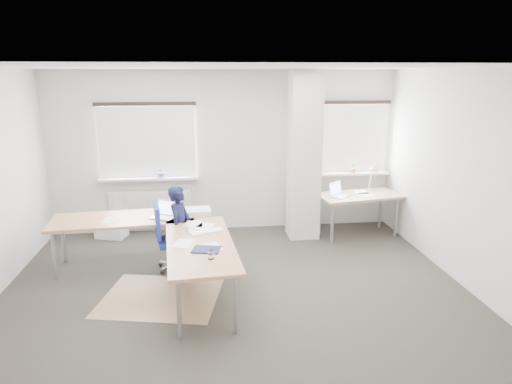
{
  "coord_description": "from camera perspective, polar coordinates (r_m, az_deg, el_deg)",
  "views": [
    {
      "loc": [
        -0.38,
        -5.4,
        2.74
      ],
      "look_at": [
        0.37,
        0.9,
        1.08
      ],
      "focal_mm": 32.0,
      "sensor_mm": 36.0,
      "label": 1
    }
  ],
  "objects": [
    {
      "name": "desk_side",
      "position": [
        7.97,
        12.7,
        -0.61
      ],
      "size": [
        1.5,
        0.93,
        1.22
      ],
      "rotation": [
        0.0,
        0.0,
        0.17
      ],
      "color": "#976741",
      "rests_on": "ground"
    },
    {
      "name": "white_crate",
      "position": [
        8.23,
        -17.59,
        -4.42
      ],
      "size": [
        0.56,
        0.46,
        0.29
      ],
      "primitive_type": "cube",
      "rotation": [
        0.0,
        0.0,
        -0.29
      ],
      "color": "white",
      "rests_on": "ground"
    },
    {
      "name": "task_chair",
      "position": [
        6.66,
        -10.5,
        -7.37
      ],
      "size": [
        0.53,
        0.52,
        0.96
      ],
      "rotation": [
        0.0,
        0.0,
        0.16
      ],
      "color": "navy",
      "rests_on": "ground"
    },
    {
      "name": "ground",
      "position": [
        6.06,
        -2.54,
        -12.19
      ],
      "size": [
        6.0,
        6.0,
        0.0
      ],
      "primitive_type": "plane",
      "color": "#2A2722",
      "rests_on": "ground"
    },
    {
      "name": "floor_mat",
      "position": [
        6.01,
        -11.81,
        -12.73
      ],
      "size": [
        1.64,
        1.47,
        0.01
      ],
      "primitive_type": "cube",
      "rotation": [
        0.0,
        0.0,
        -0.21
      ],
      "color": "#947550",
      "rests_on": "ground"
    },
    {
      "name": "person",
      "position": [
        6.51,
        -9.46,
        -4.55
      ],
      "size": [
        0.42,
        0.52,
        1.23
      ],
      "primitive_type": "imported",
      "rotation": [
        0.0,
        0.0,
        1.24
      ],
      "color": "black",
      "rests_on": "ground"
    },
    {
      "name": "desk_main",
      "position": [
        6.22,
        -11.57,
        -4.85
      ],
      "size": [
        2.6,
        2.62,
        0.96
      ],
      "rotation": [
        0.0,
        0.0,
        0.08
      ],
      "color": "#976741",
      "rests_on": "ground"
    },
    {
      "name": "room_shell",
      "position": [
        5.96,
        -1.3,
        5.1
      ],
      "size": [
        6.04,
        5.04,
        2.82
      ],
      "color": "#BCB5AB",
      "rests_on": "ground"
    }
  ]
}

